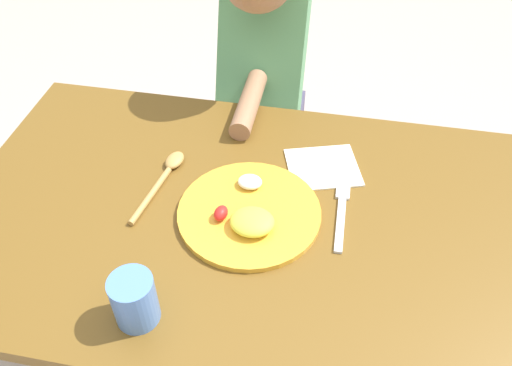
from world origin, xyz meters
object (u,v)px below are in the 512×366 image
at_px(plate, 249,212).
at_px(spoon, 165,174).
at_px(fork, 341,209).
at_px(person, 263,105).
at_px(drinking_cup, 134,300).

xyz_separation_m(plate, spoon, (-0.19, 0.07, -0.00)).
relative_size(fork, person, 0.21).
distance_m(plate, fork, 0.18).
bearing_deg(person, plate, 97.33).
relative_size(spoon, drinking_cup, 2.29).
bearing_deg(spoon, drinking_cup, -160.51).
bearing_deg(fork, spoon, 85.08).
bearing_deg(fork, drinking_cup, 133.29).
relative_size(plate, fork, 1.24).
bearing_deg(spoon, person, -6.70).
bearing_deg(plate, person, 97.33).
height_order(plate, drinking_cup, drinking_cup).
xyz_separation_m(plate, person, (-0.07, 0.51, -0.13)).
distance_m(spoon, drinking_cup, 0.33).
height_order(spoon, drinking_cup, drinking_cup).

